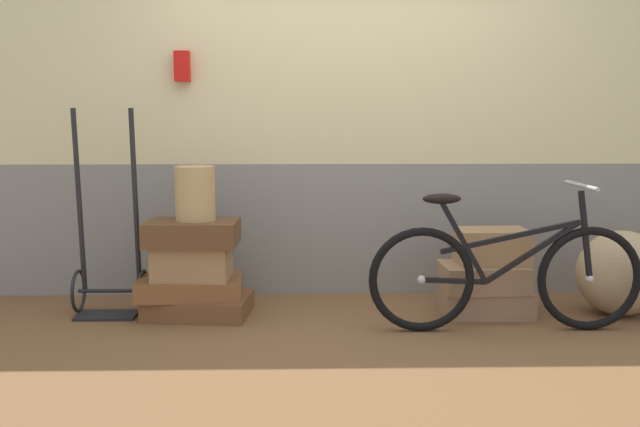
{
  "coord_description": "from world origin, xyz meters",
  "views": [
    {
      "loc": [
        -0.3,
        -4.1,
        1.23
      ],
      "look_at": [
        -0.19,
        0.11,
        0.66
      ],
      "focal_mm": 39.79,
      "sensor_mm": 36.0,
      "label": 1
    }
  ],
  "objects_px": {
    "suitcase_6": "(492,246)",
    "burlap_sack": "(621,273)",
    "suitcase_4": "(485,301)",
    "suitcase_5": "(483,277)",
    "wicker_basket": "(195,193)",
    "bicycle": "(505,274)",
    "suitcase_0": "(199,305)",
    "suitcase_3": "(192,233)",
    "suitcase_1": "(190,286)",
    "suitcase_2": "(192,262)",
    "luggage_trolley": "(109,266)"
  },
  "relations": [
    {
      "from": "suitcase_6",
      "to": "burlap_sack",
      "type": "distance_m",
      "value": 0.83
    },
    {
      "from": "suitcase_4",
      "to": "suitcase_5",
      "type": "height_order",
      "value": "suitcase_5"
    },
    {
      "from": "wicker_basket",
      "to": "bicycle",
      "type": "xyz_separation_m",
      "value": [
        1.82,
        -0.35,
        -0.44
      ]
    },
    {
      "from": "bicycle",
      "to": "suitcase_0",
      "type": "bearing_deg",
      "value": 168.45
    },
    {
      "from": "suitcase_0",
      "to": "wicker_basket",
      "type": "relative_size",
      "value": 1.89
    },
    {
      "from": "suitcase_3",
      "to": "suitcase_6",
      "type": "distance_m",
      "value": 1.86
    },
    {
      "from": "suitcase_6",
      "to": "bicycle",
      "type": "distance_m",
      "value": 0.37
    },
    {
      "from": "suitcase_3",
      "to": "suitcase_5",
      "type": "relative_size",
      "value": 1.07
    },
    {
      "from": "suitcase_3",
      "to": "suitcase_6",
      "type": "relative_size",
      "value": 1.27
    },
    {
      "from": "suitcase_3",
      "to": "suitcase_4",
      "type": "distance_m",
      "value": 1.87
    },
    {
      "from": "suitcase_3",
      "to": "suitcase_1",
      "type": "bearing_deg",
      "value": 121.88
    },
    {
      "from": "suitcase_2",
      "to": "suitcase_6",
      "type": "bearing_deg",
      "value": 3.04
    },
    {
      "from": "suitcase_0",
      "to": "suitcase_2",
      "type": "bearing_deg",
      "value": -137.51
    },
    {
      "from": "bicycle",
      "to": "burlap_sack",
      "type": "bearing_deg",
      "value": 20.91
    },
    {
      "from": "suitcase_6",
      "to": "bicycle",
      "type": "bearing_deg",
      "value": -94.1
    },
    {
      "from": "suitcase_2",
      "to": "burlap_sack",
      "type": "xyz_separation_m",
      "value": [
        2.67,
        -0.03,
        -0.08
      ]
    },
    {
      "from": "suitcase_1",
      "to": "wicker_basket",
      "type": "distance_m",
      "value": 0.59
    },
    {
      "from": "suitcase_3",
      "to": "bicycle",
      "type": "xyz_separation_m",
      "value": [
        1.84,
        -0.33,
        -0.2
      ]
    },
    {
      "from": "suitcase_4",
      "to": "burlap_sack",
      "type": "xyz_separation_m",
      "value": [
        0.84,
        -0.04,
        0.19
      ]
    },
    {
      "from": "luggage_trolley",
      "to": "bicycle",
      "type": "relative_size",
      "value": 0.81
    },
    {
      "from": "suitcase_2",
      "to": "luggage_trolley",
      "type": "relative_size",
      "value": 0.36
    },
    {
      "from": "suitcase_1",
      "to": "wicker_basket",
      "type": "bearing_deg",
      "value": -33.52
    },
    {
      "from": "burlap_sack",
      "to": "suitcase_3",
      "type": "bearing_deg",
      "value": 179.65
    },
    {
      "from": "suitcase_2",
      "to": "luggage_trolley",
      "type": "bearing_deg",
      "value": 172.88
    },
    {
      "from": "suitcase_1",
      "to": "bicycle",
      "type": "bearing_deg",
      "value": -15.1
    },
    {
      "from": "suitcase_4",
      "to": "bicycle",
      "type": "xyz_separation_m",
      "value": [
        0.02,
        -0.35,
        0.25
      ]
    },
    {
      "from": "suitcase_3",
      "to": "wicker_basket",
      "type": "relative_size",
      "value": 1.66
    },
    {
      "from": "suitcase_4",
      "to": "bicycle",
      "type": "bearing_deg",
      "value": -86.9
    },
    {
      "from": "suitcase_4",
      "to": "burlap_sack",
      "type": "relative_size",
      "value": 0.99
    },
    {
      "from": "suitcase_0",
      "to": "suitcase_5",
      "type": "xyz_separation_m",
      "value": [
        1.78,
        -0.05,
        0.18
      ]
    },
    {
      "from": "suitcase_0",
      "to": "suitcase_2",
      "type": "relative_size",
      "value": 1.36
    },
    {
      "from": "suitcase_6",
      "to": "suitcase_2",
      "type": "bearing_deg",
      "value": 178.98
    },
    {
      "from": "suitcase_1",
      "to": "suitcase_5",
      "type": "distance_m",
      "value": 1.83
    },
    {
      "from": "suitcase_0",
      "to": "suitcase_5",
      "type": "bearing_deg",
      "value": 4.6
    },
    {
      "from": "suitcase_6",
      "to": "suitcase_4",
      "type": "bearing_deg",
      "value": -174.34
    },
    {
      "from": "suitcase_4",
      "to": "suitcase_2",
      "type": "bearing_deg",
      "value": -179.76
    },
    {
      "from": "wicker_basket",
      "to": "luggage_trolley",
      "type": "height_order",
      "value": "luggage_trolley"
    },
    {
      "from": "suitcase_2",
      "to": "bicycle",
      "type": "height_order",
      "value": "bicycle"
    },
    {
      "from": "suitcase_0",
      "to": "suitcase_6",
      "type": "xyz_separation_m",
      "value": [
        1.83,
        -0.01,
        0.37
      ]
    },
    {
      "from": "suitcase_6",
      "to": "burlap_sack",
      "type": "height_order",
      "value": "suitcase_6"
    },
    {
      "from": "suitcase_4",
      "to": "wicker_basket",
      "type": "bearing_deg",
      "value": -179.93
    },
    {
      "from": "luggage_trolley",
      "to": "suitcase_6",
      "type": "bearing_deg",
      "value": -2.06
    },
    {
      "from": "suitcase_2",
      "to": "luggage_trolley",
      "type": "height_order",
      "value": "luggage_trolley"
    },
    {
      "from": "suitcase_6",
      "to": "luggage_trolley",
      "type": "distance_m",
      "value": 2.4
    },
    {
      "from": "suitcase_1",
      "to": "suitcase_6",
      "type": "bearing_deg",
      "value": -4.33
    },
    {
      "from": "suitcase_6",
      "to": "wicker_basket",
      "type": "xyz_separation_m",
      "value": [
        -1.84,
        -0.0,
        0.34
      ]
    },
    {
      "from": "luggage_trolley",
      "to": "wicker_basket",
      "type": "bearing_deg",
      "value": -8.93
    },
    {
      "from": "suitcase_5",
      "to": "wicker_basket",
      "type": "relative_size",
      "value": 1.56
    },
    {
      "from": "suitcase_2",
      "to": "burlap_sack",
      "type": "bearing_deg",
      "value": 2.1
    },
    {
      "from": "suitcase_4",
      "to": "suitcase_1",
      "type": "bearing_deg",
      "value": 179.22
    }
  ]
}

